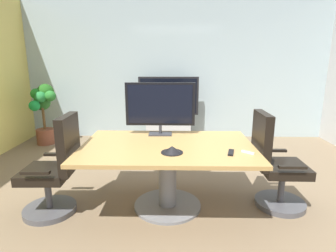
{
  "coord_description": "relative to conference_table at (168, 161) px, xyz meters",
  "views": [
    {
      "loc": [
        -0.06,
        -2.97,
        1.64
      ],
      "look_at": [
        -0.12,
        0.1,
        0.89
      ],
      "focal_mm": 29.13,
      "sensor_mm": 36.0,
      "label": 1
    }
  ],
  "objects": [
    {
      "name": "wall_back_glass_partition",
      "position": [
        0.12,
        3.0,
        0.88
      ],
      "size": [
        6.32,
        0.1,
        2.86
      ],
      "primitive_type": "cube",
      "color": "#9EB2B7",
      "rests_on": "ground"
    },
    {
      "name": "office_chair_left",
      "position": [
        -1.2,
        -0.14,
        -0.1
      ],
      "size": [
        0.6,
        0.58,
        1.09
      ],
      "rotation": [
        0.0,
        0.0,
        -1.55
      ],
      "color": "#4C4C51",
      "rests_on": "ground"
    },
    {
      "name": "remote_control",
      "position": [
        0.63,
        -0.26,
        0.2
      ],
      "size": [
        0.09,
        0.18,
        0.02
      ],
      "primitive_type": "cube",
      "rotation": [
        0.0,
        0.0,
        -0.27
      ],
      "color": "black",
      "rests_on": "conference_table"
    },
    {
      "name": "potted_plant",
      "position": [
        -2.48,
        2.38,
        0.17
      ],
      "size": [
        0.51,
        0.58,
        1.18
      ],
      "color": "brown",
      "rests_on": "ground"
    },
    {
      "name": "conference_table",
      "position": [
        0.0,
        0.0,
        0.0
      ],
      "size": [
        1.86,
        1.2,
        0.74
      ],
      "color": "#B2894C",
      "rests_on": "ground"
    },
    {
      "name": "tv_monitor",
      "position": [
        -0.1,
        0.43,
        0.55
      ],
      "size": [
        0.84,
        0.18,
        0.64
      ],
      "color": "#333338",
      "rests_on": "conference_table"
    },
    {
      "name": "ground_plane",
      "position": [
        0.12,
        0.15,
        -0.55
      ],
      "size": [
        7.32,
        7.32,
        0.0
      ],
      "primitive_type": "plane",
      "color": "#7A664C"
    },
    {
      "name": "wall_display_unit",
      "position": [
        -0.04,
        2.64,
        -0.11
      ],
      "size": [
        1.2,
        0.36,
        1.31
      ],
      "color": "#B7BABC",
      "rests_on": "ground"
    },
    {
      "name": "whiteboard_marker",
      "position": [
        0.8,
        -0.26,
        0.2
      ],
      "size": [
        0.11,
        0.1,
        0.02
      ],
      "primitive_type": "cube",
      "rotation": [
        0.0,
        0.0,
        -0.68
      ],
      "color": "silver",
      "rests_on": "conference_table"
    },
    {
      "name": "conference_phone",
      "position": [
        0.05,
        -0.26,
        0.22
      ],
      "size": [
        0.22,
        0.22,
        0.07
      ],
      "color": "black",
      "rests_on": "conference_table"
    },
    {
      "name": "office_chair_right",
      "position": [
        1.2,
        0.05,
        -0.1
      ],
      "size": [
        0.6,
        0.57,
        1.09
      ],
      "rotation": [
        0.0,
        0.0,
        1.56
      ],
      "color": "#4C4C51",
      "rests_on": "ground"
    }
  ]
}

